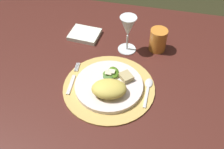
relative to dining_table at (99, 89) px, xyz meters
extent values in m
cube|color=#4A201A|center=(0.00, 0.00, 0.12)|extent=(1.25, 0.95, 0.02)
cylinder|color=#4E241C|center=(-0.55, 0.40, -0.24)|extent=(0.07, 0.07, 0.70)
cylinder|color=#4B1C1C|center=(0.55, 0.40, -0.24)|extent=(0.07, 0.07, 0.70)
cylinder|color=tan|center=(0.07, -0.10, 0.14)|extent=(0.33, 0.33, 0.01)
cylinder|color=silver|center=(0.07, -0.10, 0.15)|extent=(0.25, 0.25, 0.02)
ellipsoid|color=#DAC154|center=(0.08, -0.14, 0.18)|extent=(0.14, 0.11, 0.05)
ellipsoid|color=#4A791B|center=(0.07, -0.04, 0.16)|extent=(0.06, 0.07, 0.02)
ellipsoid|color=#477134|center=(0.06, -0.06, 0.16)|extent=(0.04, 0.05, 0.02)
ellipsoid|color=#4F7D2A|center=(0.06, -0.06, 0.16)|extent=(0.05, 0.05, 0.02)
cube|color=beige|center=(0.06, -0.06, 0.18)|extent=(0.03, 0.02, 0.01)
cube|color=beige|center=(0.07, -0.05, 0.18)|extent=(0.03, 0.02, 0.01)
cube|color=tan|center=(0.12, -0.06, 0.16)|extent=(0.06, 0.06, 0.02)
cube|color=silver|center=(-0.07, -0.12, 0.14)|extent=(0.02, 0.09, 0.00)
cube|color=silver|center=(-0.08, -0.03, 0.14)|extent=(0.01, 0.05, 0.00)
cube|color=silver|center=(-0.08, -0.03, 0.14)|extent=(0.01, 0.05, 0.00)
cube|color=silver|center=(-0.08, -0.03, 0.14)|extent=(0.01, 0.05, 0.00)
cube|color=silver|center=(-0.07, -0.03, 0.14)|extent=(0.01, 0.05, 0.00)
cube|color=silver|center=(0.20, -0.11, 0.14)|extent=(0.01, 0.10, 0.00)
ellipsoid|color=silver|center=(0.21, -0.05, 0.14)|extent=(0.03, 0.05, 0.01)
cube|color=white|center=(-0.11, 0.18, 0.14)|extent=(0.13, 0.12, 0.02)
cylinder|color=silver|center=(0.09, 0.13, 0.13)|extent=(0.08, 0.08, 0.00)
cylinder|color=silver|center=(0.09, 0.13, 0.17)|extent=(0.01, 0.01, 0.07)
cone|color=silver|center=(0.09, 0.13, 0.25)|extent=(0.07, 0.07, 0.09)
cylinder|color=orange|center=(0.21, 0.16, 0.18)|extent=(0.07, 0.07, 0.10)
camera|label=1|loc=(0.22, -0.72, 0.87)|focal=43.24mm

